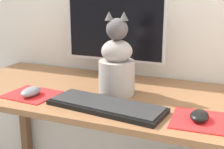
{
  "coord_description": "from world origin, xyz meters",
  "views": [
    {
      "loc": [
        0.51,
        -1.2,
        1.2
      ],
      "look_at": [
        0.04,
        -0.09,
        0.87
      ],
      "focal_mm": 50.0,
      "sensor_mm": 36.0,
      "label": 1
    }
  ],
  "objects": [
    {
      "name": "mousepad_left",
      "position": [
        -0.3,
        -0.16,
        0.76
      ],
      "size": [
        0.22,
        0.2,
        0.0
      ],
      "rotation": [
        0.0,
        0.0,
        -0.07
      ],
      "color": "red",
      "rests_on": "desk"
    },
    {
      "name": "computer_mouse_left",
      "position": [
        -0.29,
        -0.18,
        0.78
      ],
      "size": [
        0.07,
        0.11,
        0.04
      ],
      "color": "slate",
      "rests_on": "mousepad_left"
    },
    {
      "name": "keyboard",
      "position": [
        0.06,
        -0.18,
        0.77
      ],
      "size": [
        0.47,
        0.22,
        0.02
      ],
      "rotation": [
        0.0,
        0.0,
        -0.12
      ],
      "color": "black",
      "rests_on": "desk"
    },
    {
      "name": "mousepad_right",
      "position": [
        0.42,
        -0.16,
        0.76
      ],
      "size": [
        0.24,
        0.21,
        0.0
      ],
      "rotation": [
        0.0,
        0.0,
        0.05
      ],
      "color": "red",
      "rests_on": "desk"
    },
    {
      "name": "monitor",
      "position": [
        -0.07,
        0.22,
        0.99
      ],
      "size": [
        0.51,
        0.17,
        0.41
      ],
      "color": "#B2B2B7",
      "rests_on": "desk"
    },
    {
      "name": "desk",
      "position": [
        0.0,
        0.0,
        0.66
      ],
      "size": [
        1.5,
        0.64,
        0.76
      ],
      "color": "brown",
      "rests_on": "ground_plane"
    },
    {
      "name": "cat",
      "position": [
        0.03,
        0.0,
        0.89
      ],
      "size": [
        0.2,
        0.24,
        0.35
      ],
      "rotation": [
        0.0,
        0.0,
        0.27
      ],
      "color": "gray",
      "rests_on": "desk"
    },
    {
      "name": "computer_mouse_right",
      "position": [
        0.4,
        -0.17,
        0.78
      ],
      "size": [
        0.06,
        0.1,
        0.03
      ],
      "color": "black",
      "rests_on": "mousepad_right"
    }
  ]
}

